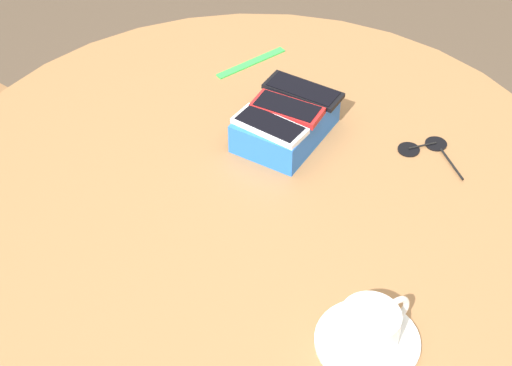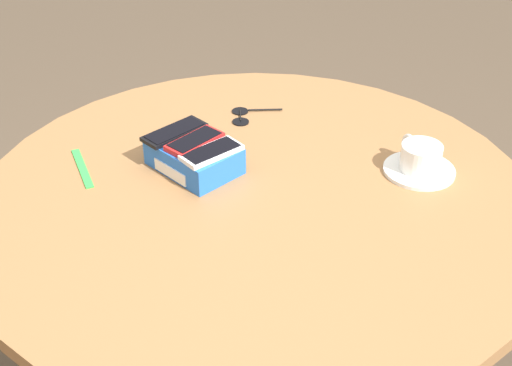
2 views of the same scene
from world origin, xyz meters
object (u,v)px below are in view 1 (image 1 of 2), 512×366
(phone_red, at_px, (287,109))
(lanyard_strap, at_px, (251,63))
(phone_box, at_px, (285,123))
(phone_black, at_px, (303,91))
(saucer, at_px, (367,341))
(coffee_cup, at_px, (371,326))
(round_table, at_px, (256,236))
(sunglasses, at_px, (426,149))
(phone_white, at_px, (270,126))

(phone_red, bearing_deg, lanyard_strap, -134.33)
(phone_box, bearing_deg, phone_black, 178.30)
(phone_box, relative_size, saucer, 1.22)
(saucer, relative_size, coffee_cup, 1.34)
(saucer, bearing_deg, round_table, -123.19)
(coffee_cup, xyz_separation_m, lanyard_strap, (-0.50, -0.48, -0.03))
(phone_red, bearing_deg, phone_box, -106.08)
(round_table, bearing_deg, coffee_cup, 57.28)
(phone_box, height_order, saucer, phone_box)
(phone_red, height_order, saucer, phone_red)
(phone_red, distance_m, sunglasses, 0.25)
(phone_white, height_order, lanyard_strap, phone_white)
(phone_black, bearing_deg, coffee_cup, 38.37)
(phone_box, relative_size, phone_red, 1.44)
(phone_black, bearing_deg, phone_box, -1.70)
(coffee_cup, distance_m, sunglasses, 0.44)
(phone_box, bearing_deg, phone_white, -0.10)
(phone_black, bearing_deg, sunglasses, 97.31)
(phone_box, distance_m, sunglasses, 0.25)
(saucer, height_order, lanyard_strap, saucer)
(phone_red, height_order, phone_white, phone_red)
(coffee_cup, relative_size, lanyard_strap, 0.69)
(sunglasses, bearing_deg, coffee_cup, 11.40)
(phone_box, distance_m, lanyard_strap, 0.23)
(phone_box, height_order, coffee_cup, coffee_cup)
(saucer, bearing_deg, phone_box, -137.07)
(round_table, distance_m, lanyard_strap, 0.39)
(phone_black, distance_m, saucer, 0.51)
(round_table, relative_size, sunglasses, 8.55)
(round_table, height_order, phone_box, phone_box)
(coffee_cup, bearing_deg, phone_red, -136.96)
(phone_black, height_order, saucer, phone_black)
(round_table, xyz_separation_m, coffee_cup, (0.19, 0.29, 0.14))
(round_table, bearing_deg, phone_red, -170.53)
(round_table, distance_m, saucer, 0.36)
(phone_box, height_order, lanyard_strap, phone_box)
(coffee_cup, bearing_deg, sunglasses, -168.60)
(lanyard_strap, height_order, sunglasses, sunglasses)
(saucer, bearing_deg, phone_red, -137.29)
(phone_white, bearing_deg, round_table, 16.62)
(phone_red, height_order, coffee_cup, phone_red)
(phone_red, bearing_deg, phone_black, -178.55)
(phone_red, xyz_separation_m, sunglasses, (-0.09, 0.23, -0.06))
(sunglasses, bearing_deg, phone_white, -57.66)
(phone_white, distance_m, sunglasses, 0.28)
(phone_box, relative_size, phone_black, 1.27)
(phone_white, bearing_deg, sunglasses, 122.34)
(phone_black, bearing_deg, lanyard_strap, -121.55)
(coffee_cup, bearing_deg, lanyard_strap, -136.07)
(round_table, relative_size, phone_box, 6.20)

